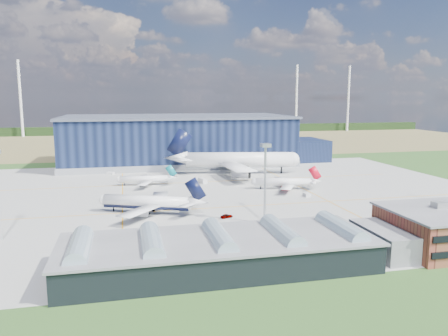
{
  "coord_description": "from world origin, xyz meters",
  "views": [
    {
      "loc": [
        -28.72,
        -146.16,
        35.59
      ],
      "look_at": [
        7.33,
        10.55,
        9.78
      ],
      "focal_mm": 35.0,
      "sensor_mm": 36.0,
      "label": 1
    }
  ],
  "objects_px": {
    "gse_cart_b": "(111,173)",
    "gse_tug_c": "(244,168)",
    "airliner_widebody": "(239,152)",
    "car_a": "(227,216)",
    "gse_tug_b": "(144,236)",
    "light_mast_center": "(265,170)",
    "airliner_red": "(283,178)",
    "gse_cart_a": "(307,195)",
    "hangar": "(182,142)",
    "airliner_navy": "(147,195)",
    "airliner_regional": "(144,176)",
    "gse_van_b": "(203,181)",
    "car_b": "(383,233)"
  },
  "relations": [
    {
      "from": "gse_cart_a",
      "to": "gse_cart_b",
      "type": "distance_m",
      "value": 95.22
    },
    {
      "from": "hangar",
      "to": "car_b",
      "type": "bearing_deg",
      "value": -76.66
    },
    {
      "from": "airliner_navy",
      "to": "gse_cart_a",
      "type": "distance_m",
      "value": 59.36
    },
    {
      "from": "car_b",
      "to": "airliner_red",
      "type": "bearing_deg",
      "value": 4.03
    },
    {
      "from": "airliner_widebody",
      "to": "airliner_regional",
      "type": "height_order",
      "value": "airliner_widebody"
    },
    {
      "from": "hangar",
      "to": "airliner_navy",
      "type": "relative_size",
      "value": 4.08
    },
    {
      "from": "gse_van_b",
      "to": "car_a",
      "type": "relative_size",
      "value": 1.21
    },
    {
      "from": "car_a",
      "to": "airliner_widebody",
      "type": "bearing_deg",
      "value": -40.86
    },
    {
      "from": "gse_cart_a",
      "to": "car_b",
      "type": "bearing_deg",
      "value": -89.76
    },
    {
      "from": "gse_cart_a",
      "to": "car_a",
      "type": "distance_m",
      "value": 41.18
    },
    {
      "from": "airliner_regional",
      "to": "gse_cart_a",
      "type": "bearing_deg",
      "value": 154.55
    },
    {
      "from": "airliner_red",
      "to": "airliner_regional",
      "type": "distance_m",
      "value": 56.77
    },
    {
      "from": "gse_tug_b",
      "to": "gse_van_b",
      "type": "bearing_deg",
      "value": 77.74
    },
    {
      "from": "hangar",
      "to": "airliner_widebody",
      "type": "bearing_deg",
      "value": -63.74
    },
    {
      "from": "airliner_navy",
      "to": "gse_cart_a",
      "type": "relative_size",
      "value": 11.69
    },
    {
      "from": "airliner_regional",
      "to": "car_a",
      "type": "height_order",
      "value": "airliner_regional"
    },
    {
      "from": "gse_tug_c",
      "to": "car_a",
      "type": "height_order",
      "value": "gse_tug_c"
    },
    {
      "from": "airliner_widebody",
      "to": "airliner_regional",
      "type": "bearing_deg",
      "value": -146.28
    },
    {
      "from": "airliner_widebody",
      "to": "airliner_regional",
      "type": "xyz_separation_m",
      "value": [
        -45.38,
        -18.38,
        -6.38
      ]
    },
    {
      "from": "gse_tug_c",
      "to": "gse_cart_b",
      "type": "relative_size",
      "value": 0.99
    },
    {
      "from": "car_b",
      "to": "light_mast_center",
      "type": "bearing_deg",
      "value": 55.49
    },
    {
      "from": "airliner_regional",
      "to": "gse_tug_b",
      "type": "xyz_separation_m",
      "value": [
        -3.3,
        -69.57,
        -3.51
      ]
    },
    {
      "from": "airliner_navy",
      "to": "gse_van_b",
      "type": "relative_size",
      "value": 7.63
    },
    {
      "from": "gse_tug_b",
      "to": "gse_cart_a",
      "type": "relative_size",
      "value": 0.91
    },
    {
      "from": "airliner_red",
      "to": "airliner_widebody",
      "type": "xyz_separation_m",
      "value": [
        -7.69,
        38.56,
        5.9
      ]
    },
    {
      "from": "airliner_regional",
      "to": "gse_tug_c",
      "type": "relative_size",
      "value": 8.05
    },
    {
      "from": "gse_van_b",
      "to": "car_a",
      "type": "height_order",
      "value": "gse_van_b"
    },
    {
      "from": "gse_van_b",
      "to": "gse_tug_c",
      "type": "height_order",
      "value": "gse_van_b"
    },
    {
      "from": "airliner_widebody",
      "to": "gse_tug_c",
      "type": "distance_m",
      "value": 15.26
    },
    {
      "from": "airliner_red",
      "to": "airliner_widebody",
      "type": "bearing_deg",
      "value": -64.53
    },
    {
      "from": "airliner_navy",
      "to": "airliner_red",
      "type": "relative_size",
      "value": 1.26
    },
    {
      "from": "car_a",
      "to": "car_b",
      "type": "xyz_separation_m",
      "value": [
        36.18,
        -25.26,
        -0.07
      ]
    },
    {
      "from": "gse_tug_b",
      "to": "gse_van_b",
      "type": "xyz_separation_m",
      "value": [
        27.64,
        68.62,
        0.47
      ]
    },
    {
      "from": "light_mast_center",
      "to": "airliner_navy",
      "type": "distance_m",
      "value": 38.38
    },
    {
      "from": "hangar",
      "to": "gse_tug_c",
      "type": "distance_m",
      "value": 43.6
    },
    {
      "from": "light_mast_center",
      "to": "gse_cart_a",
      "type": "height_order",
      "value": "light_mast_center"
    },
    {
      "from": "hangar",
      "to": "gse_tug_b",
      "type": "bearing_deg",
      "value": -101.76
    },
    {
      "from": "gse_cart_a",
      "to": "gse_van_b",
      "type": "height_order",
      "value": "gse_van_b"
    },
    {
      "from": "hangar",
      "to": "gse_cart_a",
      "type": "xyz_separation_m",
      "value": [
        32.85,
        -96.13,
        -10.96
      ]
    },
    {
      "from": "gse_cart_b",
      "to": "car_b",
      "type": "distance_m",
      "value": 131.53
    },
    {
      "from": "airliner_regional",
      "to": "gse_tug_b",
      "type": "distance_m",
      "value": 69.73
    },
    {
      "from": "airliner_widebody",
      "to": "gse_tug_c",
      "type": "bearing_deg",
      "value": 75.23
    },
    {
      "from": "light_mast_center",
      "to": "gse_cart_b",
      "type": "height_order",
      "value": "light_mast_center"
    },
    {
      "from": "gse_cart_b",
      "to": "gse_tug_c",
      "type": "bearing_deg",
      "value": -62.58
    },
    {
      "from": "airliner_red",
      "to": "hangar",
      "type": "bearing_deg",
      "value": -56.27
    },
    {
      "from": "gse_tug_b",
      "to": "light_mast_center",
      "type": "bearing_deg",
      "value": 20.21
    },
    {
      "from": "light_mast_center",
      "to": "airliner_regional",
      "type": "distance_m",
      "value": 71.35
    },
    {
      "from": "airliner_widebody",
      "to": "gse_cart_b",
      "type": "height_order",
      "value": "airliner_widebody"
    },
    {
      "from": "hangar",
      "to": "airliner_widebody",
      "type": "distance_m",
      "value": 48.26
    },
    {
      "from": "gse_tug_b",
      "to": "gse_cart_b",
      "type": "xyz_separation_m",
      "value": [
        -10.93,
        98.42,
        0.08
      ]
    }
  ]
}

